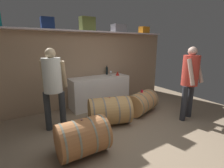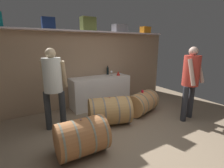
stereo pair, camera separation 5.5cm
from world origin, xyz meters
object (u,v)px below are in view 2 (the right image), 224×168
(toolcase_navy, at_px, (48,23))
(wine_barrel_near, at_px, (142,103))
(wine_glass, at_px, (112,72))
(toolcase_orange, at_px, (145,30))
(visitor_tasting, at_px, (191,76))
(wine_bottle_dark, at_px, (108,70))
(work_cabinet, at_px, (100,91))
(tasting_cup, at_px, (142,91))
(wine_barrel_flank, at_px, (110,111))
(toolcase_olive, at_px, (88,24))
(red_funnel, at_px, (118,73))
(wine_barrel_far, at_px, (82,137))
(toolcase_grey, at_px, (120,28))
(winemaker_pouring, at_px, (53,81))

(toolcase_navy, bearing_deg, wine_barrel_near, -28.97)
(wine_glass, xyz_separation_m, wine_barrel_near, (0.30, -1.03, -0.68))
(toolcase_orange, xyz_separation_m, wine_glass, (-1.41, -0.20, -1.24))
(toolcase_orange, bearing_deg, visitor_tasting, -103.15)
(wine_bottle_dark, distance_m, wine_glass, 0.22)
(toolcase_orange, bearing_deg, work_cabinet, -175.34)
(wine_bottle_dark, bearing_deg, tasting_cup, -76.20)
(toolcase_navy, height_order, wine_barrel_flank, toolcase_navy)
(tasting_cup, height_order, visitor_tasting, visitor_tasting)
(wine_barrel_near, bearing_deg, wine_glass, 88.19)
(toolcase_olive, xyz_separation_m, red_funnel, (0.77, -0.30, -1.35))
(wine_barrel_near, relative_size, wine_barrel_flank, 0.93)
(work_cabinet, height_order, red_funnel, red_funnel)
(toolcase_navy, height_order, wine_barrel_near, toolcase_navy)
(wine_glass, relative_size, wine_barrel_flank, 0.14)
(tasting_cup, bearing_deg, visitor_tasting, -50.20)
(work_cabinet, xyz_separation_m, wine_glass, (0.38, -0.00, 0.53))
(wine_barrel_near, relative_size, wine_barrel_far, 1.22)
(work_cabinet, xyz_separation_m, wine_barrel_far, (-1.26, -1.80, -0.13))
(wine_barrel_near, height_order, visitor_tasting, visitor_tasting)
(toolcase_orange, xyz_separation_m, tasting_cup, (-1.11, -1.23, -1.61))
(wine_barrel_far, bearing_deg, wine_bottle_dark, 51.67)
(toolcase_grey, height_order, wine_barrel_near, toolcase_grey)
(wine_bottle_dark, bearing_deg, wine_glass, -88.34)
(tasting_cup, bearing_deg, wine_barrel_flank, -174.59)
(work_cabinet, bearing_deg, wine_barrel_flank, -107.11)
(red_funnel, height_order, tasting_cup, red_funnel)
(toolcase_olive, distance_m, toolcase_orange, 2.01)
(red_funnel, distance_m, tasting_cup, 1.00)
(toolcase_orange, bearing_deg, wine_glass, -173.54)
(work_cabinet, height_order, wine_barrel_near, work_cabinet)
(toolcase_orange, relative_size, wine_barrel_flank, 0.29)
(red_funnel, bearing_deg, toolcase_orange, 13.47)
(wine_barrel_flank, bearing_deg, wine_bottle_dark, 78.51)
(work_cabinet, relative_size, wine_glass, 11.76)
(red_funnel, height_order, visitor_tasting, visitor_tasting)
(toolcase_olive, height_order, winemaker_pouring, toolcase_olive)
(tasting_cup, bearing_deg, toolcase_olive, 126.19)
(toolcase_orange, xyz_separation_m, work_cabinet, (-1.78, -0.20, -1.77))
(toolcase_navy, distance_m, tasting_cup, 2.80)
(toolcase_grey, height_order, wine_glass, toolcase_grey)
(toolcase_navy, bearing_deg, tasting_cup, -29.02)
(wine_glass, bearing_deg, red_funnel, -28.25)
(toolcase_navy, bearing_deg, winemaker_pouring, -97.55)
(red_funnel, distance_m, wine_barrel_flank, 1.50)
(wine_glass, bearing_deg, visitor_tasting, -61.94)
(toolcase_olive, xyz_separation_m, tasting_cup, (0.90, -1.23, -1.68))
(toolcase_navy, height_order, red_funnel, toolcase_navy)
(work_cabinet, distance_m, wine_barrel_far, 2.19)
(wine_barrel_near, height_order, wine_barrel_far, wine_barrel_far)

